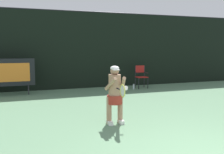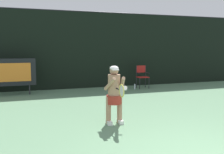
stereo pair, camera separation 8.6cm
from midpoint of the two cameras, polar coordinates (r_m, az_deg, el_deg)
name	(u,v)px [view 1 (the left image)]	position (r m, az deg, el deg)	size (l,w,h in m)	color
backdrop_screen	(91,50)	(11.87, -5.02, 6.22)	(18.00, 0.12, 3.66)	black
scoreboard	(6,73)	(10.66, -23.73, 0.96)	(2.20, 0.21, 1.50)	black
umpire_chair	(141,75)	(11.84, 6.58, 0.42)	(0.52, 0.44, 1.08)	black
water_bottle	(134,87)	(11.52, 4.87, -2.23)	(0.07, 0.07, 0.27)	silver
tennis_player	(115,92)	(6.17, 0.26, -3.61)	(0.53, 0.60, 1.48)	white
tennis_racket	(122,91)	(5.69, 1.97, -3.21)	(0.03, 0.60, 0.31)	black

